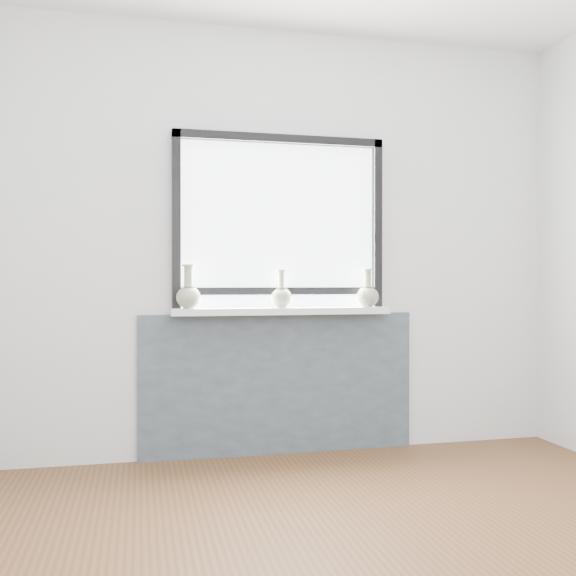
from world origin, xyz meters
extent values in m
cube|color=silver|center=(0.00, 1.81, 1.30)|extent=(3.60, 0.02, 2.60)
cube|color=#505E69|center=(0.00, 1.78, 0.43)|extent=(1.70, 0.03, 0.86)
cube|color=white|center=(0.00, 1.71, 0.88)|extent=(1.32, 0.18, 0.04)
cube|color=black|center=(-0.62, 1.76, 1.43)|extent=(0.05, 0.06, 1.05)
cube|color=black|center=(0.62, 1.76, 1.43)|extent=(0.05, 0.06, 1.05)
cube|color=black|center=(0.00, 1.76, 1.92)|extent=(1.30, 0.06, 0.05)
cube|color=black|center=(0.00, 1.76, 1.00)|extent=(1.20, 0.05, 0.04)
cube|color=white|center=(0.00, 1.79, 1.40)|extent=(1.20, 0.01, 1.00)
cylinder|color=#A0AA86|center=(-0.56, 1.68, 0.90)|extent=(0.06, 0.06, 0.01)
ellipsoid|color=#A0AA86|center=(-0.56, 1.68, 0.97)|extent=(0.14, 0.14, 0.13)
cone|color=#A0AA86|center=(-0.56, 1.68, 1.01)|extent=(0.08, 0.08, 0.03)
cylinder|color=#A0AA86|center=(-0.56, 1.68, 1.08)|extent=(0.05, 0.05, 0.13)
cylinder|color=#A0AA86|center=(-0.56, 1.68, 1.15)|extent=(0.07, 0.07, 0.01)
cylinder|color=#A0AA86|center=(0.00, 1.71, 0.90)|extent=(0.06, 0.06, 0.01)
ellipsoid|color=#A0AA86|center=(0.00, 1.71, 0.96)|extent=(0.13, 0.13, 0.12)
cone|color=#A0AA86|center=(0.00, 1.71, 1.01)|extent=(0.07, 0.07, 0.03)
cylinder|color=#A0AA86|center=(0.00, 1.71, 1.06)|extent=(0.04, 0.04, 0.12)
cylinder|color=#A0AA86|center=(0.00, 1.71, 1.12)|extent=(0.06, 0.06, 0.01)
cylinder|color=#A0AA86|center=(0.53, 1.68, 0.90)|extent=(0.06, 0.06, 0.01)
ellipsoid|color=#A0AA86|center=(0.53, 1.68, 0.96)|extent=(0.14, 0.14, 0.13)
cone|color=#A0AA86|center=(0.53, 1.68, 1.01)|extent=(0.08, 0.08, 0.03)
cylinder|color=#A0AA86|center=(0.53, 1.68, 1.07)|extent=(0.04, 0.04, 0.12)
cylinder|color=#A0AA86|center=(0.53, 1.68, 1.13)|extent=(0.06, 0.06, 0.01)
camera|label=1|loc=(-0.84, -2.05, 1.05)|focal=40.00mm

